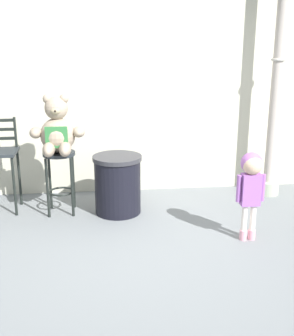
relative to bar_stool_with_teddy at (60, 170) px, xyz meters
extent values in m
plane|color=slate|center=(0.93, -1.23, -0.54)|extent=(24.00, 24.00, 0.00)
cube|color=beige|center=(0.93, 0.85, 1.20)|extent=(7.93, 0.30, 3.47)
cylinder|color=#23282C|center=(0.00, 0.00, 0.20)|extent=(0.38, 0.38, 0.04)
cylinder|color=black|center=(-0.14, -0.14, -0.18)|extent=(0.03, 0.03, 0.72)
cylinder|color=black|center=(0.14, -0.14, -0.18)|extent=(0.03, 0.03, 0.72)
cylinder|color=black|center=(-0.14, 0.14, -0.18)|extent=(0.03, 0.03, 0.72)
cylinder|color=black|center=(0.14, 0.14, -0.18)|extent=(0.03, 0.03, 0.72)
torus|color=black|center=(0.00, 0.00, -0.27)|extent=(0.31, 0.31, 0.02)
sphere|color=gray|center=(0.00, 0.00, 0.42)|extent=(0.40, 0.40, 0.40)
cube|color=#2B6A35|center=(0.00, -0.17, 0.43)|extent=(0.25, 0.03, 0.24)
sphere|color=gray|center=(0.00, 0.00, 0.74)|extent=(0.27, 0.27, 0.27)
ellipsoid|color=gray|center=(0.00, -0.11, 0.72)|extent=(0.11, 0.08, 0.08)
sphere|color=black|center=(0.00, -0.14, 0.72)|extent=(0.03, 0.03, 0.03)
sphere|color=gray|center=(-0.09, 0.00, 0.84)|extent=(0.11, 0.11, 0.11)
sphere|color=gray|center=(0.09, 0.00, 0.84)|extent=(0.11, 0.11, 0.11)
ellipsoid|color=gray|center=(-0.24, -0.03, 0.46)|extent=(0.14, 0.23, 0.13)
ellipsoid|color=gray|center=(0.24, -0.03, 0.46)|extent=(0.14, 0.23, 0.13)
ellipsoid|color=gray|center=(-0.09, -0.19, 0.30)|extent=(0.14, 0.34, 0.16)
ellipsoid|color=gray|center=(0.09, -0.19, 0.30)|extent=(0.14, 0.34, 0.16)
cylinder|color=pink|center=(1.95, -0.98, -0.48)|extent=(0.08, 0.08, 0.11)
cylinder|color=silver|center=(1.95, -0.98, -0.29)|extent=(0.06, 0.06, 0.28)
cylinder|color=pink|center=(2.04, -0.98, -0.48)|extent=(0.08, 0.08, 0.11)
cylinder|color=silver|center=(2.04, -0.98, -0.29)|extent=(0.06, 0.06, 0.28)
cube|color=#995AAE|center=(1.99, -0.98, 0.02)|extent=(0.19, 0.11, 0.33)
cylinder|color=#995AAE|center=(1.87, -0.98, 0.04)|extent=(0.05, 0.05, 0.28)
cylinder|color=#995AAE|center=(2.12, -0.98, 0.04)|extent=(0.05, 0.05, 0.28)
sphere|color=#D8B293|center=(1.99, -0.98, 0.28)|extent=(0.20, 0.20, 0.20)
sphere|color=#A05EAE|center=(1.99, -0.96, 0.29)|extent=(0.22, 0.22, 0.22)
cylinder|color=black|center=(0.68, -0.07, -0.21)|extent=(0.55, 0.55, 0.66)
cylinder|color=#2D2D33|center=(0.68, -0.07, 0.15)|extent=(0.58, 0.58, 0.05)
cylinder|color=#A3AC95|center=(2.73, 0.35, -0.45)|extent=(0.30, 0.30, 0.18)
cylinder|color=#A99E95|center=(2.73, 0.35, 1.10)|extent=(0.13, 0.13, 2.91)
torus|color=#ADA89E|center=(2.73, 0.35, 1.24)|extent=(0.17, 0.17, 0.04)
cylinder|color=black|center=(-0.54, -0.04, -0.18)|extent=(0.03, 0.03, 0.72)
cylinder|color=black|center=(-0.54, 0.31, -0.18)|extent=(0.03, 0.03, 0.72)
cylinder|color=black|center=(-0.54, 0.31, 0.40)|extent=(0.03, 0.03, 0.37)
cube|color=black|center=(-0.71, 0.31, 0.33)|extent=(0.35, 0.02, 0.04)
cube|color=black|center=(-0.71, 0.31, 0.44)|extent=(0.35, 0.02, 0.04)
camera|label=1|loc=(0.49, -4.99, 1.49)|focal=46.20mm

